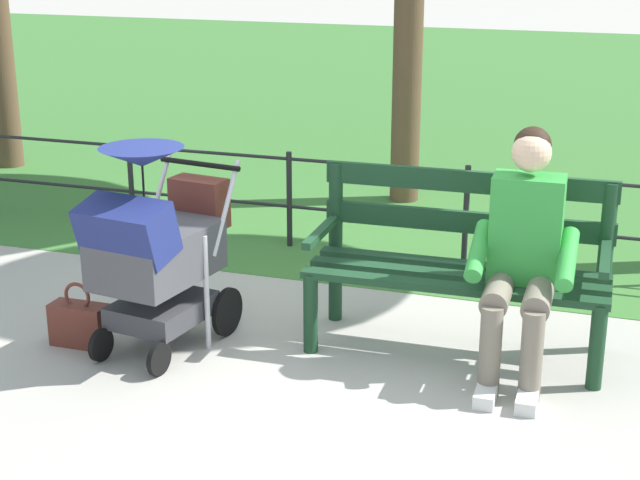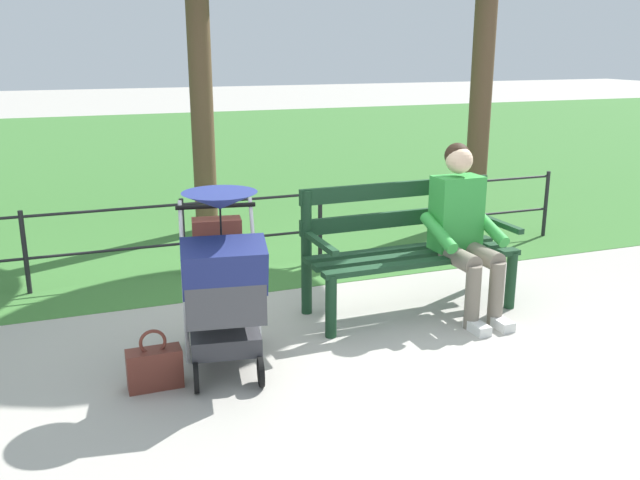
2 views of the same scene
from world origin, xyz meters
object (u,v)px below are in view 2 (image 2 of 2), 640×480
at_px(stroller, 222,279).
at_px(handbag, 155,367).
at_px(person_on_bench, 464,226).
at_px(park_bench, 406,242).

height_order(stroller, handbag, stroller).
bearing_deg(person_on_bench, stroller, 9.98).
height_order(person_on_bench, handbag, person_on_bench).
height_order(person_on_bench, stroller, person_on_bench).
bearing_deg(handbag, stroller, -167.85).
bearing_deg(park_bench, handbag, 18.18).
relative_size(park_bench, stroller, 1.40).
relative_size(stroller, handbag, 3.11).
xyz_separation_m(park_bench, person_on_bench, (-0.35, 0.22, 0.15)).
relative_size(park_bench, handbag, 4.36).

